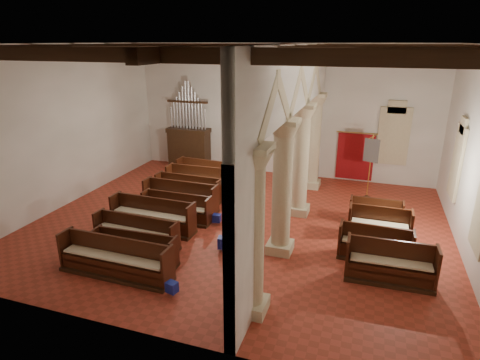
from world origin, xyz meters
name	(u,v)px	position (x,y,z in m)	size (l,w,h in m)	color
floor	(239,223)	(0.00, 0.00, 0.00)	(14.00, 14.00, 0.00)	#9C3222
ceiling	(239,44)	(0.00, 0.00, 6.00)	(14.00, 14.00, 0.00)	#302110
wall_back	(281,111)	(0.00, 6.00, 3.00)	(14.00, 0.02, 6.00)	white
wall_front	(141,209)	(0.00, -6.00, 3.00)	(14.00, 0.02, 6.00)	white
wall_left	(65,126)	(-7.00, 0.00, 3.00)	(0.02, 12.00, 6.00)	white
wall_right	(480,159)	(7.00, 0.00, 3.00)	(0.02, 12.00, 6.00)	white
ceiling_beams	(239,50)	(0.00, 0.00, 5.82)	(13.80, 11.80, 0.30)	#321F0F
arcade	(294,127)	(1.80, 0.00, 3.56)	(0.90, 11.90, 6.00)	beige
window_right_b	(458,162)	(6.98, 2.50, 2.20)	(0.03, 1.00, 2.20)	#2D674E
window_back	(393,136)	(5.00, 5.98, 2.20)	(1.00, 0.03, 2.20)	#2D674E
pipe_organ	(189,141)	(-4.50, 5.50, 1.37)	(2.10, 0.85, 4.40)	#321F0F
lectern	(244,164)	(-1.62, 5.49, 0.44)	(0.46, 0.46, 1.08)	#3B2213
dossal_curtain	(355,156)	(3.50, 5.92, 1.17)	(1.80, 0.07, 2.17)	#A01115
processional_banner	(369,179)	(4.17, 3.94, 0.83)	(0.58, 0.74, 2.67)	#321F0F
hymnal_box_a	(172,287)	(-0.27, -4.55, 0.24)	(0.28, 0.22, 0.28)	navy
hymnal_box_b	(224,243)	(0.17, -2.00, 0.28)	(0.35, 0.29, 0.35)	navy
hymnal_box_c	(217,218)	(-0.72, -0.33, 0.24)	(0.27, 0.22, 0.27)	#151896
tube_heater_a	(136,263)	(-1.82, -3.72, 0.16)	(0.11, 0.11, 1.12)	silver
tube_heater_b	(93,267)	(-2.86, -4.26, 0.16)	(0.09, 0.09, 0.85)	white
nave_pew_0	(116,264)	(-2.14, -4.20, 0.36)	(3.30, 0.77, 1.08)	#321F0F
nave_pew_1	(135,254)	(-1.99, -3.50, 0.31)	(2.55, 0.71, 0.95)	#321F0F
nave_pew_2	(136,237)	(-2.52, -2.58, 0.32)	(2.84, 0.76, 0.97)	#321F0F
nave_pew_3	(153,220)	(-2.61, -1.42, 0.37)	(2.98, 0.81, 1.11)	#321F0F
nave_pew_4	(177,212)	(-2.19, -0.47, 0.33)	(2.53, 0.67, 0.99)	#321F0F
nave_pew_5	(181,201)	(-2.48, 0.40, 0.37)	(2.89, 0.77, 1.11)	#321F0F
nave_pew_6	(189,192)	(-2.64, 1.44, 0.33)	(2.78, 0.76, 1.00)	#321F0F
nave_pew_7	(203,186)	(-2.35, 2.20, 0.38)	(3.10, 0.82, 1.15)	#321F0F
nave_pew_8	(212,178)	(-2.37, 3.23, 0.37)	(3.25, 0.95, 1.13)	#321F0F
aisle_pew_0	(390,268)	(4.91, -2.15, 0.38)	(2.30, 0.81, 1.13)	#321F0F
aisle_pew_1	(375,249)	(4.52, -1.11, 0.34)	(2.08, 0.74, 1.02)	#321F0F
aisle_pew_2	(379,229)	(4.63, 0.25, 0.37)	(1.93, 0.73, 1.08)	#321F0F
aisle_pew_3	(375,217)	(4.51, 1.33, 0.32)	(1.77, 0.64, 0.95)	#321F0F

